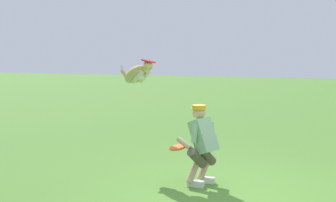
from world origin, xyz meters
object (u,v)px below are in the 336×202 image
at_px(person, 202,143).
at_px(frisbee_held, 178,147).
at_px(frisbee_flying, 148,61).
at_px(dog, 137,74).

bearing_deg(person, frisbee_held, 38.35).
xyz_separation_m(person, frisbee_flying, (1.23, -0.85, 1.27)).
bearing_deg(frisbee_held, frisbee_flying, -47.96).
bearing_deg(frisbee_flying, dog, -29.16).
xyz_separation_m(dog, frisbee_flying, (-0.31, 0.17, 0.25)).
xyz_separation_m(person, frisbee_held, (0.38, 0.09, -0.09)).
distance_m(dog, frisbee_flying, 0.43).
bearing_deg(dog, frisbee_held, -10.05).
distance_m(person, dog, 2.11).
height_order(person, frisbee_flying, frisbee_flying).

